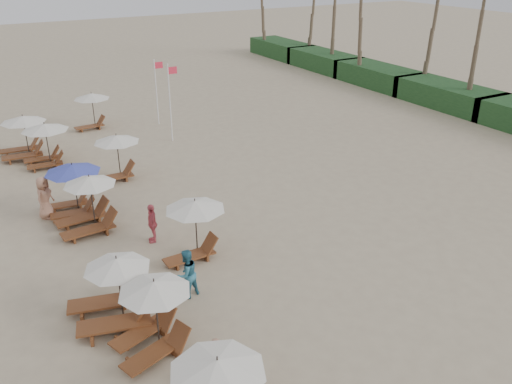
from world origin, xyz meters
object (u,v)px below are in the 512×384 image
lounger_station_5 (44,143)px  beachgoer_mid_a (186,274)px  inland_station_1 (114,154)px  beachgoer_far_b (44,197)px  inland_station_2 (91,106)px  lounger_station_4 (71,187)px  beachgoer_near (218,363)px  lounger_station_3 (86,207)px  lounger_station_1 (149,318)px  flag_pole_near (170,99)px  lounger_station_2 (110,295)px  beachgoer_far_a (152,223)px  lounger_station_6 (21,138)px  inland_station_0 (193,224)px

lounger_station_5 → beachgoer_mid_a: bearing=-82.9°
inland_station_1 → beachgoer_far_b: bearing=-146.1°
lounger_station_5 → inland_station_2: (3.77, 5.22, 0.19)m
lounger_station_4 → beachgoer_near: lounger_station_4 is taller
lounger_station_3 → inland_station_1: lounger_station_3 is taller
lounger_station_1 → flag_pole_near: flag_pole_near is taller
lounger_station_2 → beachgoer_mid_a: lounger_station_2 is taller
lounger_station_4 → flag_pole_near: bearing=43.0°
lounger_station_1 → lounger_station_4: lounger_station_4 is taller
lounger_station_3 → beachgoer_far_a: bearing=-48.6°
lounger_station_4 → lounger_station_6: size_ratio=0.91×
beachgoer_near → beachgoer_mid_a: (0.87, 4.08, 0.12)m
inland_station_0 → beachgoer_near: (-2.05, -6.20, -0.66)m
lounger_station_3 → beachgoer_far_b: (-1.25, 1.98, -0.09)m
lounger_station_2 → inland_station_0: inland_station_0 is taller
lounger_station_1 → beachgoer_mid_a: size_ratio=1.43×
lounger_station_2 → inland_station_2: inland_station_2 is taller
lounger_station_6 → lounger_station_2: bearing=-89.4°
inland_station_1 → beachgoer_near: (-1.71, -14.90, -0.61)m
inland_station_1 → lounger_station_5: bearing=125.6°
lounger_station_5 → beachgoer_far_a: 10.72m
lounger_station_2 → lounger_station_5: (0.68, 14.52, 0.35)m
lounger_station_3 → beachgoer_mid_a: bearing=-74.9°
lounger_station_6 → inland_station_1: 6.68m
inland_station_0 → beachgoer_mid_a: bearing=-119.0°
lounger_station_2 → lounger_station_3: size_ratio=1.02×
beachgoer_near → beachgoer_far_a: size_ratio=0.92×
inland_station_1 → inland_station_2: size_ratio=1.06×
lounger_station_6 → beachgoer_far_a: bearing=-76.6°
inland_station_2 → beachgoer_mid_a: inland_station_2 is taller
flag_pole_near → beachgoer_far_b: bearing=-141.5°
lounger_station_5 → flag_pole_near: 7.42m
lounger_station_4 → lounger_station_5: 6.41m
inland_station_1 → beachgoer_near: bearing=-96.6°
lounger_station_2 → inland_station_1: inland_station_1 is taller
lounger_station_6 → lounger_station_1: bearing=-87.6°
lounger_station_5 → beachgoer_far_b: lounger_station_5 is taller
lounger_station_3 → lounger_station_4: lounger_station_3 is taller
beachgoer_near → beachgoer_far_a: bearing=76.8°
lounger_station_5 → beachgoer_mid_a: (1.82, -14.54, -0.41)m
lounger_station_5 → lounger_station_2: bearing=-92.7°
beachgoer_mid_a → lounger_station_5: bearing=-98.6°
lounger_station_1 → lounger_station_5: 16.38m
lounger_station_3 → inland_station_2: bearing=74.9°
beachgoer_mid_a → flag_pole_near: size_ratio=0.38×
lounger_station_6 → beachgoer_mid_a: 16.72m
lounger_station_2 → beachgoer_far_a: lounger_station_2 is taller
lounger_station_5 → inland_station_1: 4.58m
beachgoer_mid_a → lounger_station_2: bearing=-16.2°
lounger_station_4 → beachgoer_far_a: 4.63m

